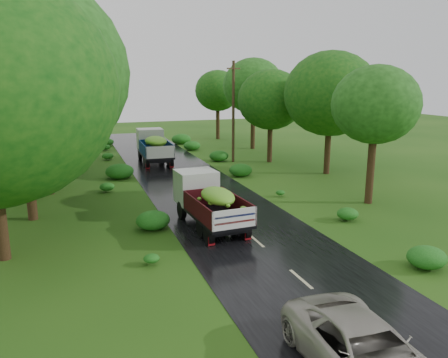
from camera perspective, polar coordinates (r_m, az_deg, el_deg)
name	(u,v)px	position (r m, az deg, el deg)	size (l,w,h in m)	color
ground	(301,279)	(16.28, 10.01, -12.80)	(120.00, 120.00, 0.00)	#1A470F
road	(248,234)	(20.41, 3.13, -7.12)	(6.50, 80.00, 0.02)	black
road_lines	(240,227)	(21.28, 2.10, -6.22)	(0.12, 69.60, 0.00)	#BFB78C
truck_near	(208,199)	(21.11, -2.08, -2.57)	(2.38, 5.85, 2.41)	black
truck_far	(154,145)	(37.67, -9.19, 4.43)	(2.41, 6.42, 2.68)	black
car	(365,353)	(11.56, 17.93, -20.78)	(2.32, 5.04, 1.40)	#A59F93
utility_pole	(233,111)	(37.11, 1.23, 8.87)	(1.39, 0.71, 8.45)	#382616
trees_left	(21,82)	(32.17, -24.96, 11.38)	(7.84, 35.51, 9.38)	black
trees_right	(277,94)	(38.22, 6.98, 10.95)	(5.59, 31.98, 7.88)	black
shrubs	(195,183)	(28.49, -3.76, -0.57)	(11.90, 44.00, 0.70)	#185A15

